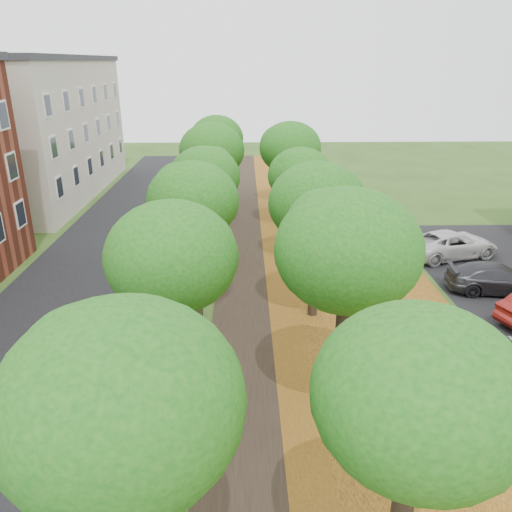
{
  "coord_description": "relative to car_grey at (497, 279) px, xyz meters",
  "views": [
    {
      "loc": [
        -0.2,
        -6.65,
        9.96
      ],
      "look_at": [
        0.24,
        12.4,
        2.5
      ],
      "focal_mm": 35.0,
      "sensor_mm": 36.0,
      "label": 1
    }
  ],
  "objects": [
    {
      "name": "street_asphalt",
      "position": [
        -18.88,
        0.98,
        -0.65
      ],
      "size": [
        8.0,
        70.0,
        0.01
      ],
      "primitive_type": "cube",
      "color": "black",
      "rests_on": "ground"
    },
    {
      "name": "footpath",
      "position": [
        -11.38,
        0.98,
        -0.65
      ],
      "size": [
        3.2,
        70.0,
        0.01
      ],
      "primitive_type": "cube",
      "color": "black",
      "rests_on": "ground"
    },
    {
      "name": "leaf_verge",
      "position": [
        -6.38,
        0.98,
        -0.65
      ],
      "size": [
        7.5,
        70.0,
        0.01
      ],
      "primitive_type": "cube",
      "color": "#AE7B20",
      "rests_on": "ground"
    },
    {
      "name": "tree_row_west",
      "position": [
        -13.58,
        0.98,
        3.97
      ],
      "size": [
        3.67,
        33.67,
        6.23
      ],
      "color": "black",
      "rests_on": "ground"
    },
    {
      "name": "tree_row_east",
      "position": [
        -8.78,
        0.98,
        3.97
      ],
      "size": [
        3.67,
        33.67,
        6.23
      ],
      "color": "black",
      "rests_on": "ground"
    },
    {
      "name": "building_cream",
      "position": [
        -28.38,
        18.98,
        4.55
      ],
      "size": [
        10.3,
        20.3,
        10.4
      ],
      "color": "beige",
      "rests_on": "ground"
    },
    {
      "name": "car_grey",
      "position": [
        0.0,
        0.0,
        0.0
      ],
      "size": [
        4.72,
        2.35,
        1.32
      ],
      "primitive_type": "imported",
      "rotation": [
        0.0,
        0.0,
        1.46
      ],
      "color": "#2E2F33",
      "rests_on": "ground"
    },
    {
      "name": "car_white",
      "position": [
        -0.38,
        4.51,
        0.05
      ],
      "size": [
        5.56,
        3.7,
        1.42
      ],
      "primitive_type": "imported",
      "rotation": [
        0.0,
        0.0,
        1.86
      ],
      "color": "silver",
      "rests_on": "ground"
    }
  ]
}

